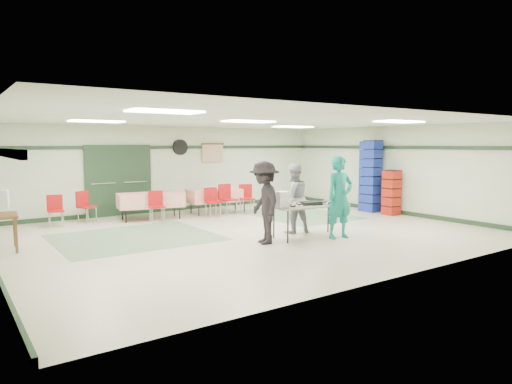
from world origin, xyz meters
TOP-DOWN VIEW (x-y plane):
  - floor at (0.00, 0.00)m, footprint 11.00×11.00m
  - ceiling at (0.00, 0.00)m, footprint 11.00×11.00m
  - wall_back at (0.00, 4.50)m, footprint 11.00×0.00m
  - wall_front at (0.00, -4.50)m, footprint 11.00×0.00m
  - wall_right at (5.50, 0.00)m, footprint 0.00×9.00m
  - trim_back at (0.00, 4.47)m, footprint 11.00×0.06m
  - baseboard_back at (0.00, 4.47)m, footprint 11.00×0.06m
  - trim_right at (5.47, 0.00)m, footprint 0.06×9.00m
  - baseboard_right at (5.47, 0.00)m, footprint 0.06×9.00m
  - green_patch_a at (-2.50, 1.00)m, footprint 3.50×3.00m
  - green_patch_b at (2.80, 1.50)m, footprint 2.50×3.50m
  - double_door_left at (-2.20, 4.44)m, footprint 0.90×0.06m
  - double_door_right at (-1.25, 4.44)m, footprint 0.90×0.06m
  - door_frame at (-1.73, 4.42)m, footprint 2.00×0.03m
  - wall_fan at (0.30, 4.44)m, footprint 0.50×0.10m
  - scroll_banner at (1.50, 4.44)m, footprint 0.80×0.02m
  - serving_table at (0.82, -1.28)m, footprint 1.86×0.90m
  - sheet_tray_right at (1.41, -1.39)m, footprint 0.62×0.49m
  - sheet_tray_mid at (0.76, -1.10)m, footprint 0.58×0.46m
  - sheet_tray_left at (0.26, -1.41)m, footprint 0.65×0.52m
  - baking_pan at (0.82, -1.32)m, footprint 0.51×0.35m
  - foam_box_stack at (0.03, -1.27)m, footprint 0.28×0.26m
  - volunteer_teal at (1.33, -1.73)m, footprint 0.74×0.53m
  - volunteer_grey at (0.87, -0.64)m, footprint 0.92×0.77m
  - volunteer_dark at (-0.41, -1.21)m, footprint 0.99×1.30m
  - dining_table_a at (0.98, 3.22)m, footprint 1.92×0.98m
  - dining_table_b at (-1.22, 3.22)m, footprint 1.92×1.10m
  - chair_a at (0.96, 2.66)m, footprint 0.47×0.47m
  - chair_b at (0.45, 2.65)m, footprint 0.44×0.44m
  - chair_c at (1.68, 2.65)m, footprint 0.53×0.53m
  - chair_d at (-1.29, 2.65)m, footprint 0.48×0.48m
  - chair_loose_a at (-2.93, 3.69)m, footprint 0.54×0.54m
  - chair_loose_b at (-3.72, 3.50)m, footprint 0.43×0.43m
  - crate_stack_blue_a at (5.15, 0.82)m, footprint 0.49×0.49m
  - crate_stack_red at (5.15, -0.12)m, footprint 0.44×0.44m
  - crate_stack_blue_b at (5.15, 0.64)m, footprint 0.44×0.44m
  - printer_table at (-5.15, 1.21)m, footprint 0.62×0.89m

SIDE VIEW (x-z plane):
  - floor at x=0.00m, z-range 0.00..0.00m
  - green_patch_a at x=-2.50m, z-range 0.00..0.01m
  - green_patch_b at x=2.80m, z-range 0.00..0.01m
  - baseboard_back at x=0.00m, z-range 0.00..0.12m
  - baseboard_right at x=5.47m, z-range 0.00..0.12m
  - chair_loose_b at x=-3.72m, z-range 0.09..0.93m
  - chair_b at x=0.45m, z-range 0.10..0.96m
  - chair_d at x=-1.29m, z-range 0.10..0.97m
  - chair_loose_a at x=-2.93m, z-range 0.10..0.97m
  - chair_c at x=1.68m, z-range 0.10..1.00m
  - dining_table_b at x=-1.22m, z-range 0.19..0.95m
  - dining_table_a at x=0.98m, z-range 0.19..0.95m
  - chair_a at x=0.96m, z-range 0.11..1.05m
  - printer_table at x=-5.15m, z-range 0.26..1.01m
  - crate_stack_red at x=5.15m, z-range 0.00..1.37m
  - serving_table at x=0.82m, z-range 0.33..1.09m
  - sheet_tray_right at x=1.41m, z-range 0.76..0.78m
  - sheet_tray_mid at x=0.76m, z-range 0.76..0.78m
  - sheet_tray_left at x=0.26m, z-range 0.76..0.78m
  - baking_pan at x=0.82m, z-range 0.76..0.84m
  - volunteer_grey at x=0.87m, z-range 0.00..1.69m
  - volunteer_dark at x=-0.41m, z-range 0.00..1.79m
  - foam_box_stack at x=0.03m, z-range 0.76..1.12m
  - volunteer_teal at x=1.33m, z-range 0.00..1.88m
  - double_door_left at x=-2.20m, z-range 0.00..2.10m
  - double_door_right at x=-1.25m, z-range 0.00..2.10m
  - door_frame at x=-1.73m, z-range -0.02..2.12m
  - crate_stack_blue_a at x=5.15m, z-range 0.00..2.24m
  - crate_stack_blue_b at x=5.15m, z-range 0.00..2.28m
  - wall_back at x=0.00m, z-range -4.15..6.85m
  - wall_front at x=0.00m, z-range -4.15..6.85m
  - wall_right at x=5.50m, z-range -3.15..5.85m
  - scroll_banner at x=1.50m, z-range 1.55..2.15m
  - trim_back at x=0.00m, z-range 2.00..2.10m
  - trim_right at x=5.47m, z-range 2.00..2.10m
  - wall_fan at x=0.30m, z-range 1.80..2.30m
  - ceiling at x=0.00m, z-range 2.70..2.70m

